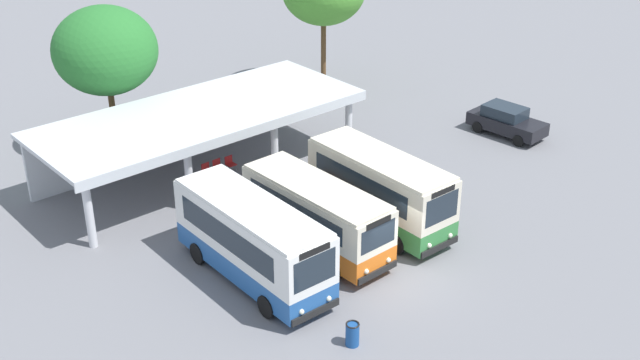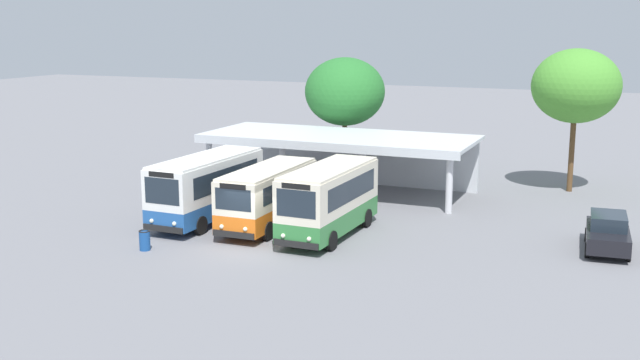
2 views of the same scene
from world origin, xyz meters
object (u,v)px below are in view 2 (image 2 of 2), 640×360
object	(u,v)px
city_bus_second_in_row	(268,194)
parked_car_flank	(608,232)
waiting_chair_end_by_column	(333,185)
waiting_chair_second_from_end	(343,185)
city_bus_middle_cream	(329,198)
city_bus_nearest_orange	(207,186)
litter_bin_apron	(145,240)
waiting_chair_middle_seat	(353,187)

from	to	relation	value
city_bus_second_in_row	parked_car_flank	world-z (taller)	city_bus_second_in_row
waiting_chair_end_by_column	waiting_chair_second_from_end	distance (m)	0.66
city_bus_middle_cream	waiting_chair_end_by_column	distance (m)	9.29
city_bus_nearest_orange	litter_bin_apron	size ratio (longest dim) A/B	8.61
city_bus_nearest_orange	waiting_chair_second_from_end	bearing A→B (deg)	64.34
parked_car_flank	waiting_chair_middle_seat	bearing A→B (deg)	157.02
waiting_chair_end_by_column	litter_bin_apron	size ratio (longest dim) A/B	0.96
city_bus_nearest_orange	waiting_chair_second_from_end	world-z (taller)	city_bus_nearest_orange
city_bus_nearest_orange	parked_car_flank	xyz separation A→B (m)	(18.86, 2.36, -0.99)
city_bus_second_in_row	parked_car_flank	distance (m)	15.69
city_bus_nearest_orange	parked_car_flank	world-z (taller)	city_bus_nearest_orange
city_bus_nearest_orange	waiting_chair_second_from_end	xyz separation A→B (m)	(4.06, 8.44, -1.30)
waiting_chair_second_from_end	litter_bin_apron	distance (m)	14.51
waiting_chair_second_from_end	city_bus_middle_cream	bearing A→B (deg)	-72.97
city_bus_second_in_row	waiting_chair_middle_seat	xyz separation A→B (m)	(1.37, 8.21, -1.12)
litter_bin_apron	city_bus_middle_cream	bearing A→B (deg)	39.26
city_bus_middle_cream	city_bus_second_in_row	bearing A→B (deg)	174.64
waiting_chair_middle_seat	litter_bin_apron	distance (m)	14.63
parked_car_flank	litter_bin_apron	world-z (taller)	parked_car_flank
parked_car_flank	litter_bin_apron	bearing A→B (deg)	-157.15
city_bus_second_in_row	waiting_chair_second_from_end	distance (m)	8.40
city_bus_second_in_row	parked_car_flank	bearing A→B (deg)	8.13
city_bus_middle_cream	waiting_chair_end_by_column	xyz separation A→B (m)	(-3.30, 8.58, -1.29)
city_bus_middle_cream	waiting_chair_middle_seat	distance (m)	8.85
city_bus_second_in_row	waiting_chair_middle_seat	world-z (taller)	city_bus_second_in_row
waiting_chair_second_from_end	litter_bin_apron	size ratio (longest dim) A/B	0.96
city_bus_second_in_row	litter_bin_apron	size ratio (longest dim) A/B	8.05
waiting_chair_end_by_column	waiting_chair_middle_seat	distance (m)	1.33
city_bus_middle_cream	waiting_chair_middle_seat	size ratio (longest dim) A/B	8.43
waiting_chair_middle_seat	litter_bin_apron	world-z (taller)	litter_bin_apron
waiting_chair_middle_seat	litter_bin_apron	bearing A→B (deg)	-108.28
city_bus_middle_cream	parked_car_flank	bearing A→B (deg)	11.74
waiting_chair_second_from_end	parked_car_flank	bearing A→B (deg)	-22.32
city_bus_second_in_row	litter_bin_apron	bearing A→B (deg)	-119.52
city_bus_nearest_orange	waiting_chair_end_by_column	size ratio (longest dim) A/B	9.01
city_bus_nearest_orange	city_bus_second_in_row	size ratio (longest dim) A/B	1.07
waiting_chair_second_from_end	waiting_chair_end_by_column	bearing A→B (deg)	-177.91
waiting_chair_middle_seat	parked_car_flank	bearing A→B (deg)	-22.98
city_bus_second_in_row	waiting_chair_end_by_column	xyz separation A→B (m)	(0.05, 8.27, -1.12)
parked_car_flank	waiting_chair_second_from_end	xyz separation A→B (m)	(-14.80, 6.08, -0.30)
waiting_chair_middle_seat	waiting_chair_end_by_column	bearing A→B (deg)	177.48
parked_car_flank	waiting_chair_end_by_column	world-z (taller)	parked_car_flank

